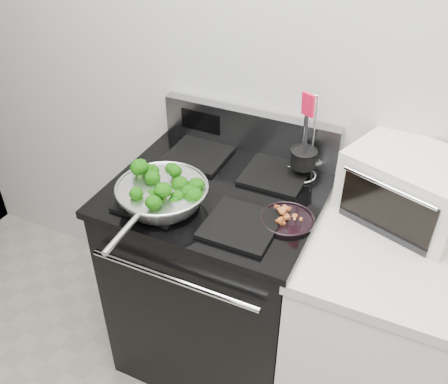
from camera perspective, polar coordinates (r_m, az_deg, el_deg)
The scene contains 8 objects.
back_wall at distance 1.89m, azimuth 12.32°, elevation 13.63°, with size 4.00×0.02×2.70m, color #B7B6AE.
gas_range at distance 2.19m, azimuth -0.59°, elevation -9.36°, with size 0.79×0.69×1.13m.
counter at distance 2.10m, azimuth 17.11°, elevation -15.19°, with size 0.62×0.68×0.92m.
skillet at distance 1.78m, azimuth -7.12°, elevation -0.21°, with size 0.33×0.53×0.07m.
broccoli_pile at distance 1.77m, azimuth -7.12°, elevation 0.33°, with size 0.26×0.26×0.09m, color black, non-canonical shape.
bacon_plate at distance 1.73m, azimuth 7.24°, elevation -2.83°, with size 0.19×0.19×0.04m.
utensil_holder at distance 1.94m, azimuth 9.01°, elevation 3.36°, with size 0.12×0.12×0.36m.
toaster_oven at distance 1.85m, azimuth 20.49°, elevation 0.56°, with size 0.50×0.44×0.24m.
Camera 1 is at (0.37, 0.04, 2.05)m, focal length 40.00 mm.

